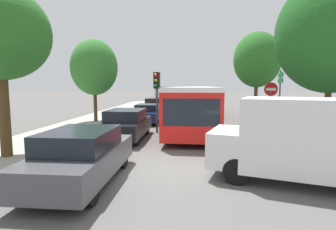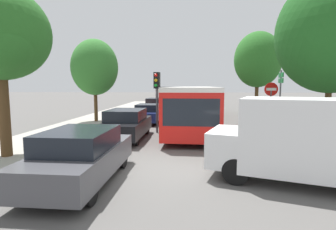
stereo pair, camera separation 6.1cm
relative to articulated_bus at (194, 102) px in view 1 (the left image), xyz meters
name	(u,v)px [view 1 (the left image)]	position (x,y,z in m)	size (l,w,h in m)	color
ground_plane	(151,169)	(-1.63, -10.97, -1.49)	(200.00, 200.00, 0.00)	#565451
kerb_strip_left	(107,115)	(-7.59, 3.66, -1.42)	(3.20, 39.26, 0.14)	#9E998E
articulated_bus	(194,102)	(0.00, 0.00, 0.00)	(3.25, 17.44, 2.58)	red
city_bus_rear	(166,94)	(-3.50, 18.29, -0.03)	(3.29, 11.80, 2.51)	silver
queued_car_graphite	(82,156)	(-3.33, -12.32, -0.74)	(1.86, 4.27, 1.47)	#47474C
queued_car_black	(127,124)	(-3.48, -6.41, -0.73)	(1.88, 4.31, 1.49)	black
queued_car_navy	(148,113)	(-3.29, -0.58, -0.80)	(1.71, 3.91, 1.35)	navy
queued_car_red	(156,106)	(-3.39, 5.20, -0.72)	(1.92, 4.39, 1.52)	#B21E19
white_van	(313,138)	(2.89, -11.91, -0.25)	(5.36, 3.41, 2.31)	white
traffic_light	(157,88)	(-2.19, -4.49, 1.01)	(0.37, 0.39, 3.40)	#56595E
no_entry_sign	(270,101)	(3.89, -4.96, 0.39)	(0.70, 0.08, 2.82)	#56595E
direction_sign_post	(280,87)	(5.23, -2.37, 1.07)	(0.27, 1.39, 3.60)	#56595E
tree_left_mid	(94,67)	(-6.98, -1.00, 2.44)	(3.23, 3.23, 5.87)	#51381E
tree_right_near	(332,37)	(5.62, -7.25, 3.22)	(4.57, 4.57, 7.35)	#51381E
tree_right_mid	(257,61)	(5.60, 4.66, 3.30)	(4.06, 4.06, 7.32)	#51381E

